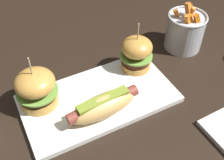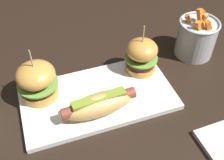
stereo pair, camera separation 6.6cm
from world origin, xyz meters
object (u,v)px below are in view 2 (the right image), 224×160
at_px(hot_dog, 99,104).
at_px(slider_left, 37,81).
at_px(slider_right, 141,56).
at_px(fries_bucket, 196,37).
at_px(platter_main, 98,97).

xyz_separation_m(hot_dog, slider_left, (-0.12, 0.10, 0.02)).
height_order(slider_right, fries_bucket, slider_right).
bearing_deg(slider_left, fries_bucket, 4.13).
distance_m(platter_main, slider_right, 0.15).
height_order(platter_main, slider_left, slider_left).
bearing_deg(slider_left, hot_dog, -39.64).
height_order(slider_left, slider_right, slider_left).
bearing_deg(platter_main, slider_right, 21.30).
bearing_deg(slider_left, slider_right, 0.96).
bearing_deg(slider_right, slider_left, -179.04).
height_order(platter_main, fries_bucket, fries_bucket).
relative_size(slider_right, fries_bucket, 0.92).
distance_m(platter_main, slider_left, 0.15).
height_order(platter_main, hot_dog, hot_dog).
bearing_deg(fries_bucket, hot_dog, -158.03).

